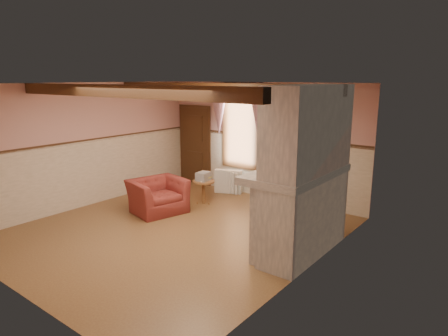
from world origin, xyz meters
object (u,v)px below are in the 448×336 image
Objects in this scene: side_table at (204,192)px; oil_lamp at (313,156)px; armchair at (158,196)px; radiator at (228,181)px; bowl at (295,168)px; mantel_clock at (318,156)px.

side_table is 3.24m from oil_lamp.
oil_lamp is (3.33, 0.62, 1.19)m from armchair.
side_table is at bearing 171.07° from oil_lamp.
bowl reaches higher than radiator.
radiator reaches higher than side_table.
radiator is at bearing 156.68° from mantel_clock.
bowl is at bearing -57.62° from radiator.
side_table is at bearing 159.37° from bowl.
mantel_clock is at bearing -45.17° from radiator.
mantel_clock is (2.93, -0.24, 1.25)m from side_table.
bowl reaches higher than side_table.
armchair is 1.61× the size of radiator.
oil_lamp reaches higher than mantel_clock.
mantel_clock reaches higher than radiator.
armchair is at bearing -110.17° from side_table.
mantel_clock is at bearing -61.47° from armchair.
armchair is 3.51m from bowl.
armchair is 2.17m from radiator.
oil_lamp is (0.00, 0.64, 0.10)m from bowl.
side_table is 2.29× the size of mantel_clock.
armchair is 3.12× the size of bowl.
mantel_clock reaches higher than bowl.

